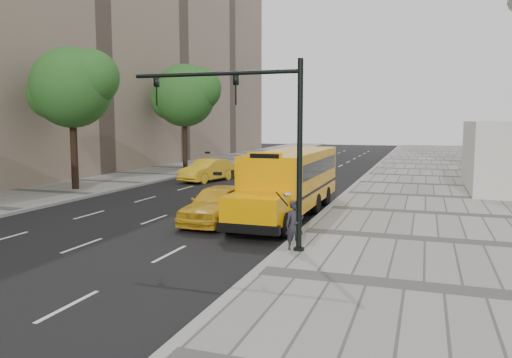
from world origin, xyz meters
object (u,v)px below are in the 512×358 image
(school_bus, at_px, (291,177))
(tree_b, at_px, (73,87))
(traffic_signal, at_px, (259,131))
(taxi_near, at_px, (218,204))
(pedestrian, at_px, (295,225))
(taxi_far, at_px, (208,170))
(tree_c, at_px, (185,95))

(school_bus, bearing_deg, tree_b, 167.68)
(school_bus, height_order, traffic_signal, traffic_signal)
(taxi_near, xyz_separation_m, pedestrian, (4.44, -3.91, 0.15))
(school_bus, relative_size, traffic_signal, 1.81)
(taxi_near, distance_m, pedestrian, 5.92)
(pedestrian, bearing_deg, traffic_signal, 158.24)
(tree_b, xyz_separation_m, taxi_near, (12.41, -6.29, -5.68))
(tree_b, distance_m, taxi_far, 10.97)
(taxi_near, height_order, taxi_far, taxi_near)
(tree_c, xyz_separation_m, traffic_signal, (15.58, -25.51, -2.68))
(taxi_near, xyz_separation_m, taxi_far, (-6.69, 13.72, -0.01))
(tree_c, relative_size, taxi_near, 1.95)
(traffic_signal, bearing_deg, tree_c, 121.42)
(taxi_far, relative_size, traffic_signal, 0.78)
(tree_c, bearing_deg, tree_b, -90.05)
(tree_b, bearing_deg, taxi_far, 52.44)
(school_bus, bearing_deg, tree_c, 128.76)
(tree_c, height_order, pedestrian, tree_c)
(taxi_far, distance_m, pedestrian, 20.85)
(tree_b, distance_m, school_bus, 15.98)
(taxi_near, bearing_deg, traffic_signal, -49.85)
(school_bus, xyz_separation_m, traffic_signal, (0.69, -6.96, 2.33))
(taxi_far, xyz_separation_m, pedestrian, (11.13, -17.63, 0.16))
(tree_b, relative_size, traffic_signal, 1.40)
(school_bus, distance_m, taxi_far, 14.13)
(pedestrian, bearing_deg, school_bus, 82.97)
(taxi_far, distance_m, traffic_signal, 20.49)
(tree_b, height_order, pedestrian, tree_b)
(tree_b, xyz_separation_m, tree_c, (0.01, 15.29, 0.25))
(tree_b, bearing_deg, tree_c, 89.95)
(tree_c, relative_size, taxi_far, 1.92)
(tree_b, xyz_separation_m, traffic_signal, (15.60, -10.22, -2.43))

